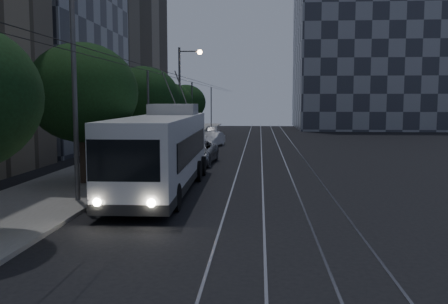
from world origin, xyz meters
TOP-DOWN VIEW (x-y plane):
  - ground at (0.00, 0.00)m, footprint 120.00×120.00m
  - sidewalk at (-7.50, 20.00)m, footprint 5.00×90.00m
  - tram_rails at (2.50, 20.00)m, footprint 4.52×90.00m
  - overhead_wires at (-4.97, 20.00)m, footprint 2.23×90.00m
  - building_distant_right at (18.00, 55.00)m, footprint 22.00×18.00m
  - trolleybus at (-2.92, 2.28)m, footprint 3.03×13.41m
  - pickup_silver at (-2.71, 11.74)m, footprint 2.91×5.77m
  - car_white_a at (-4.03, 17.81)m, footprint 2.80×4.14m
  - car_white_b at (-4.05, 19.67)m, footprint 2.67×4.54m
  - car_white_c at (-2.70, 24.50)m, footprint 2.08×4.09m
  - car_white_d at (-3.61, 33.33)m, footprint 1.88×4.33m
  - tree_1 at (-7.00, 3.30)m, footprint 5.33×5.33m
  - tree_2 at (-6.50, 14.00)m, footprint 5.00×5.00m
  - tree_3 at (-6.50, 19.84)m, footprint 4.04×4.04m
  - tree_4 at (-6.88, 27.56)m, footprint 4.00×4.00m
  - tree_5 at (-6.50, 33.99)m, footprint 4.32×4.32m
  - streetlamp_near at (-5.38, -0.90)m, footprint 2.46×0.44m
  - streetlamp_far at (-5.40, 25.30)m, footprint 2.20×0.44m

SIDE VIEW (x-z plane):
  - ground at x=0.00m, z-range 0.00..0.00m
  - tram_rails at x=2.50m, z-range 0.00..0.02m
  - sidewalk at x=-7.50m, z-range 0.00..0.15m
  - car_white_b at x=-4.05m, z-range 0.00..1.24m
  - car_white_c at x=-2.70m, z-range 0.00..1.29m
  - car_white_a at x=-4.03m, z-range 0.00..1.31m
  - car_white_d at x=-3.61m, z-range 0.00..1.45m
  - pickup_silver at x=-2.71m, z-range 0.00..1.57m
  - trolleybus at x=-2.92m, z-range -0.98..4.65m
  - overhead_wires at x=-4.97m, z-range 0.47..6.47m
  - tree_5 at x=-6.50m, z-range 0.96..6.81m
  - tree_4 at x=-6.88m, z-range 1.05..6.81m
  - tree_3 at x=-6.50m, z-range 1.11..7.02m
  - tree_2 at x=-6.50m, z-range 1.00..7.54m
  - tree_1 at x=-7.00m, z-range 1.06..8.00m
  - streetlamp_far at x=-5.40m, z-range 0.98..9.93m
  - streetlamp_near at x=-5.38m, z-range 1.03..11.22m
  - building_distant_right at x=18.00m, z-range 0.00..24.00m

